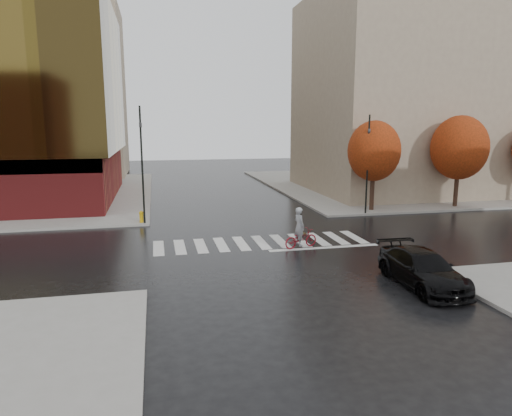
% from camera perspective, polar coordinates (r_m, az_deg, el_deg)
% --- Properties ---
extents(ground, '(120.00, 120.00, 0.00)m').
position_cam_1_polar(ground, '(24.61, 0.88, -4.61)').
color(ground, black).
rests_on(ground, ground).
extents(sidewalk_ne, '(30.00, 30.00, 0.15)m').
position_cam_1_polar(sidewalk_ne, '(51.85, 18.39, 2.94)').
color(sidewalk_ne, gray).
rests_on(sidewalk_ne, ground).
extents(crosswalk, '(12.00, 3.00, 0.01)m').
position_cam_1_polar(crosswalk, '(25.08, 0.61, -4.31)').
color(crosswalk, silver).
rests_on(crosswalk, ground).
extents(building_ne_tan, '(16.00, 16.00, 18.00)m').
position_cam_1_polar(building_ne_tan, '(46.08, 17.26, 13.45)').
color(building_ne_tan, gray).
rests_on(building_ne_tan, sidewalk_ne).
extents(building_nw_far, '(14.00, 12.00, 20.00)m').
position_cam_1_polar(building_nw_far, '(61.14, -22.99, 13.20)').
color(building_nw_far, gray).
rests_on(building_nw_far, sidewalk_nw).
extents(tree_ne_a, '(3.80, 3.80, 6.50)m').
position_cam_1_polar(tree_ne_a, '(34.28, 14.53, 6.90)').
color(tree_ne_a, black).
rests_on(tree_ne_a, sidewalk_ne).
extents(tree_ne_b, '(4.20, 4.20, 6.89)m').
position_cam_1_polar(tree_ne_b, '(37.96, 24.08, 6.89)').
color(tree_ne_b, black).
rests_on(tree_ne_b, sidewalk_ne).
extents(sedan, '(2.07, 4.92, 1.42)m').
position_cam_1_polar(sedan, '(19.52, 20.08, -7.15)').
color(sedan, black).
rests_on(sedan, ground).
extents(cyclist, '(2.01, 1.14, 2.16)m').
position_cam_1_polar(cyclist, '(23.96, 5.55, -3.25)').
color(cyclist, maroon).
rests_on(cyclist, ground).
extents(traffic_light_nw, '(0.19, 0.16, 7.35)m').
position_cam_1_polar(traffic_light_nw, '(29.50, -14.09, 6.16)').
color(traffic_light_nw, black).
rests_on(traffic_light_nw, sidewalk_nw).
extents(traffic_light_ne, '(0.16, 0.19, 6.88)m').
position_cam_1_polar(traffic_light_ne, '(32.88, 13.80, 6.03)').
color(traffic_light_ne, black).
rests_on(traffic_light_ne, sidewalk_ne).
extents(fire_hydrant, '(0.27, 0.27, 0.75)m').
position_cam_1_polar(fire_hydrant, '(30.20, -14.14, -0.99)').
color(fire_hydrant, gold).
rests_on(fire_hydrant, sidewalk_nw).
extents(manhole, '(0.83, 0.83, 0.01)m').
position_cam_1_polar(manhole, '(27.21, 5.61, -3.17)').
color(manhole, '#433418').
rests_on(manhole, ground).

